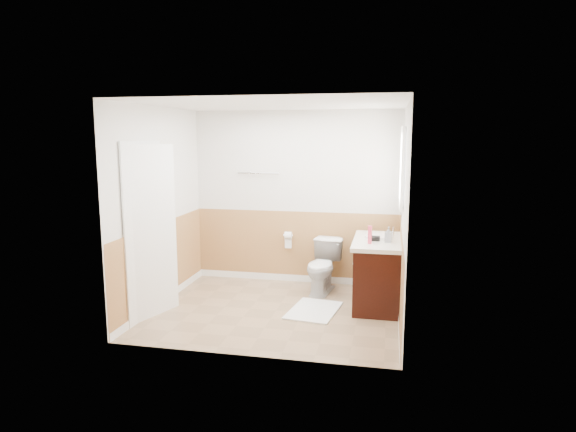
% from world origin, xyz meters
% --- Properties ---
extents(floor, '(3.00, 3.00, 0.00)m').
position_xyz_m(floor, '(0.00, 0.00, 0.00)').
color(floor, '#8C7051').
rests_on(floor, ground).
extents(ceiling, '(3.00, 3.00, 0.00)m').
position_xyz_m(ceiling, '(0.00, 0.00, 2.50)').
color(ceiling, white).
rests_on(ceiling, floor).
extents(wall_back, '(3.00, 0.00, 3.00)m').
position_xyz_m(wall_back, '(0.00, 1.30, 1.25)').
color(wall_back, silver).
rests_on(wall_back, floor).
extents(wall_front, '(3.00, 0.00, 3.00)m').
position_xyz_m(wall_front, '(0.00, -1.30, 1.25)').
color(wall_front, silver).
rests_on(wall_front, floor).
extents(wall_left, '(0.00, 3.00, 3.00)m').
position_xyz_m(wall_left, '(-1.50, 0.00, 1.25)').
color(wall_left, silver).
rests_on(wall_left, floor).
extents(wall_right, '(0.00, 3.00, 3.00)m').
position_xyz_m(wall_right, '(1.50, 0.00, 1.25)').
color(wall_right, silver).
rests_on(wall_right, floor).
extents(wainscot_back, '(3.00, 0.00, 3.00)m').
position_xyz_m(wainscot_back, '(0.00, 1.29, 0.50)').
color(wainscot_back, '#BC824B').
rests_on(wainscot_back, floor).
extents(wainscot_front, '(3.00, 0.00, 3.00)m').
position_xyz_m(wainscot_front, '(0.00, -1.29, 0.50)').
color(wainscot_front, '#BC824B').
rests_on(wainscot_front, floor).
extents(wainscot_left, '(0.00, 2.60, 2.60)m').
position_xyz_m(wainscot_left, '(-1.49, 0.00, 0.50)').
color(wainscot_left, '#BC824B').
rests_on(wainscot_left, floor).
extents(wainscot_right, '(0.00, 2.60, 2.60)m').
position_xyz_m(wainscot_right, '(1.49, 0.00, 0.50)').
color(wainscot_right, '#BC824B').
rests_on(wainscot_right, floor).
extents(toilet, '(0.50, 0.76, 0.72)m').
position_xyz_m(toilet, '(0.46, 0.86, 0.36)').
color(toilet, silver).
rests_on(toilet, floor).
extents(bath_mat, '(0.66, 0.87, 0.02)m').
position_xyz_m(bath_mat, '(0.46, 0.08, 0.01)').
color(bath_mat, white).
rests_on(bath_mat, floor).
extents(vanity_cabinet, '(0.55, 1.10, 0.80)m').
position_xyz_m(vanity_cabinet, '(1.21, 0.48, 0.40)').
color(vanity_cabinet, black).
rests_on(vanity_cabinet, floor).
extents(vanity_knob_left, '(0.03, 0.03, 0.03)m').
position_xyz_m(vanity_knob_left, '(0.91, 0.38, 0.55)').
color(vanity_knob_left, silver).
rests_on(vanity_knob_left, vanity_cabinet).
extents(vanity_knob_right, '(0.03, 0.03, 0.03)m').
position_xyz_m(vanity_knob_right, '(0.91, 0.58, 0.55)').
color(vanity_knob_right, silver).
rests_on(vanity_knob_right, vanity_cabinet).
extents(countertop, '(0.60, 1.15, 0.05)m').
position_xyz_m(countertop, '(1.20, 0.48, 0.83)').
color(countertop, white).
rests_on(countertop, vanity_cabinet).
extents(sink_basin, '(0.36, 0.36, 0.02)m').
position_xyz_m(sink_basin, '(1.21, 0.63, 0.86)').
color(sink_basin, silver).
rests_on(sink_basin, countertop).
extents(faucet, '(0.02, 0.02, 0.14)m').
position_xyz_m(faucet, '(1.39, 0.63, 0.92)').
color(faucet, silver).
rests_on(faucet, countertop).
extents(lotion_bottle, '(0.05, 0.05, 0.22)m').
position_xyz_m(lotion_bottle, '(1.11, 0.21, 0.96)').
color(lotion_bottle, '#E43B5B').
rests_on(lotion_bottle, countertop).
extents(soap_dispenser, '(0.10, 0.10, 0.19)m').
position_xyz_m(soap_dispenser, '(1.33, 0.36, 0.94)').
color(soap_dispenser, gray).
rests_on(soap_dispenser, countertop).
extents(hair_dryer_body, '(0.14, 0.07, 0.07)m').
position_xyz_m(hair_dryer_body, '(1.16, 0.38, 0.89)').
color(hair_dryer_body, black).
rests_on(hair_dryer_body, countertop).
extents(hair_dryer_handle, '(0.03, 0.03, 0.07)m').
position_xyz_m(hair_dryer_handle, '(1.13, 0.38, 0.86)').
color(hair_dryer_handle, black).
rests_on(hair_dryer_handle, countertop).
extents(mirror_panel, '(0.02, 0.35, 0.90)m').
position_xyz_m(mirror_panel, '(1.48, 1.10, 1.55)').
color(mirror_panel, silver).
rests_on(mirror_panel, wall_right).
extents(window_frame, '(0.04, 0.80, 1.00)m').
position_xyz_m(window_frame, '(1.47, 0.59, 1.75)').
color(window_frame, white).
rests_on(window_frame, wall_right).
extents(window_glass, '(0.01, 0.70, 0.90)m').
position_xyz_m(window_glass, '(1.49, 0.59, 1.75)').
color(window_glass, white).
rests_on(window_glass, wall_right).
extents(door, '(0.29, 0.78, 2.04)m').
position_xyz_m(door, '(-1.40, -0.45, 1.02)').
color(door, white).
rests_on(door, wall_left).
extents(door_frame, '(0.02, 0.92, 2.10)m').
position_xyz_m(door_frame, '(-1.48, -0.45, 1.03)').
color(door_frame, white).
rests_on(door_frame, wall_left).
extents(door_knob, '(0.06, 0.06, 0.06)m').
position_xyz_m(door_knob, '(-1.34, -0.12, 0.95)').
color(door_knob, silver).
rests_on(door_knob, door).
extents(towel_bar, '(0.62, 0.02, 0.02)m').
position_xyz_m(towel_bar, '(-0.55, 1.25, 1.60)').
color(towel_bar, silver).
rests_on(towel_bar, wall_back).
extents(tp_holder_bar, '(0.14, 0.02, 0.02)m').
position_xyz_m(tp_holder_bar, '(-0.10, 1.23, 0.70)').
color(tp_holder_bar, silver).
rests_on(tp_holder_bar, wall_back).
extents(tp_roll, '(0.10, 0.11, 0.11)m').
position_xyz_m(tp_roll, '(-0.10, 1.23, 0.70)').
color(tp_roll, white).
rests_on(tp_roll, tp_holder_bar).
extents(tp_sheet, '(0.10, 0.01, 0.16)m').
position_xyz_m(tp_sheet, '(-0.10, 1.23, 0.59)').
color(tp_sheet, white).
rests_on(tp_sheet, tp_roll).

